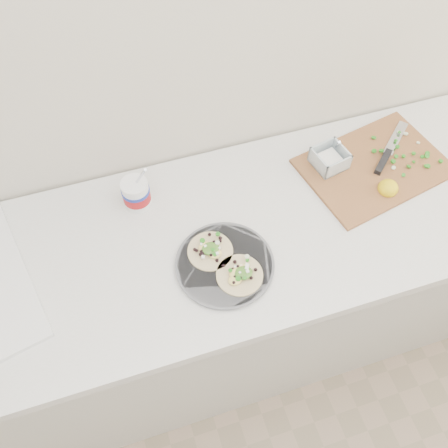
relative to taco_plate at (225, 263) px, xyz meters
name	(u,v)px	position (x,y,z in m)	size (l,w,h in m)	color
counter	(212,298)	(-0.01, 0.12, -0.47)	(2.44, 0.66, 0.90)	beige
taco_plate	(225,263)	(0.00, 0.00, 0.00)	(0.28, 0.28, 0.04)	#58595F
tub	(137,191)	(-0.18, 0.29, 0.05)	(0.09, 0.09, 0.19)	white
cutboard	(371,163)	(0.57, 0.21, 0.00)	(0.51, 0.40, 0.07)	brown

